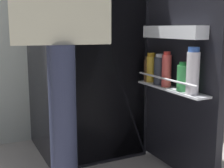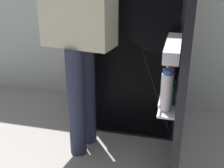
# 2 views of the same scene
# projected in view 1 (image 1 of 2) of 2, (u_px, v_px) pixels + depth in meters

# --- Properties ---
(refrigerator) EXTENTS (0.72, 1.30, 1.77)m
(refrigerator) POSITION_uv_depth(u_px,v_px,m) (89.00, 28.00, 2.12)
(refrigerator) COLOR black
(refrigerator) RESTS_ON ground_plane
(person) EXTENTS (0.56, 0.82, 1.61)m
(person) POSITION_uv_depth(u_px,v_px,m) (61.00, 9.00, 1.50)
(person) COLOR #2D334C
(person) RESTS_ON ground_plane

